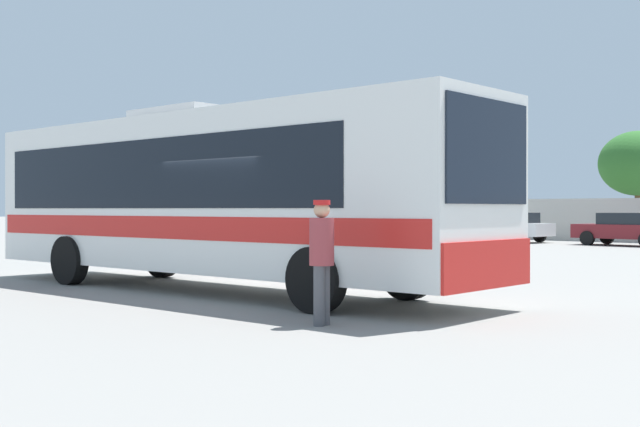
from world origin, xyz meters
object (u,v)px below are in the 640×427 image
Objects in this scene: roadside_tree_left at (425,161)px; utility_pole_near at (506,165)px; attendant_by_bus_door at (322,254)px; roadside_tree_midleft at (638,164)px; parked_car_leftmost_white at (506,226)px; coach_bus_white_red at (211,192)px; parked_car_second_maroon at (627,228)px.

utility_pole_near is at bearing 12.44° from roadside_tree_left.
roadside_tree_midleft reaches higher than attendant_by_bus_door.
attendant_by_bus_door is 0.38× the size of parked_car_leftmost_white.
coach_bus_white_red is 2.67× the size of parked_car_leftmost_white.
utility_pole_near is at bearing 120.62° from parked_car_leftmost_white.
attendant_by_bus_door is 0.22× the size of utility_pole_near.
parked_car_leftmost_white is at bearing -59.38° from utility_pole_near.
parked_car_second_maroon is at bearing 104.38° from attendant_by_bus_door.
attendant_by_bus_door is 39.37m from roadside_tree_left.
roadside_tree_midleft is (-9.64, 34.72, 3.06)m from attendant_by_bus_door.
roadside_tree_midleft is (7.33, 1.16, -0.13)m from utility_pole_near.
parked_car_second_maroon is at bearing -70.84° from roadside_tree_midleft.
parked_car_leftmost_white is at bearing 115.77° from attendant_by_bus_door.
parked_car_leftmost_white is 0.75× the size of roadside_tree_left.
roadside_tree_left reaches higher than attendant_by_bus_door.
roadside_tree_midleft is (12.38, 2.28, -0.53)m from roadside_tree_left.
coach_bus_white_red is 2.11× the size of roadside_tree_midleft.
roadside_tree_midleft is at bearing 10.43° from roadside_tree_left.
roadside_tree_left reaches higher than parked_car_leftmost_white.
roadside_tree_left is at bearing 147.21° from parked_car_leftmost_white.
parked_car_second_maroon is (-1.92, 24.65, -1.19)m from coach_bus_white_red.
roadside_tree_midleft is at bearing 69.01° from parked_car_leftmost_white.
utility_pole_near is (-12.07, 31.61, 2.23)m from coach_bus_white_red.
roadside_tree_midleft is at bearing 109.16° from parked_car_second_maroon.
utility_pole_near is (-10.15, 6.96, 3.41)m from parked_car_second_maroon.
roadside_tree_left is (-5.05, -1.11, 0.40)m from utility_pole_near.
attendant_by_bus_door is at bearing -64.23° from parked_car_leftmost_white.
roadside_tree_left is at bearing 119.31° from coach_bus_white_red.
coach_bus_white_red is 33.91m from utility_pole_near.
parked_car_leftmost_white is at bearing -179.10° from parked_car_second_maroon.
roadside_tree_left is at bearing -169.57° from roadside_tree_midleft.
utility_pole_near reaches higher than parked_car_leftmost_white.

